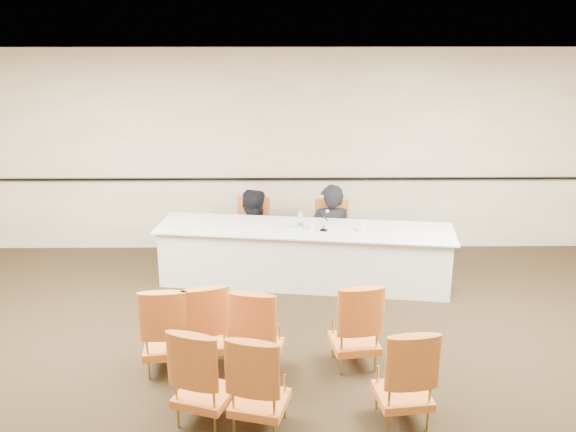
# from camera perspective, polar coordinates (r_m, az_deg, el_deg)

# --- Properties ---
(floor) EXTENTS (10.00, 10.00, 0.00)m
(floor) POSITION_cam_1_polar(r_m,az_deg,el_deg) (6.35, 0.31, -15.76)
(floor) COLOR black
(floor) RESTS_ON ground
(ceiling) EXTENTS (10.00, 10.00, 0.00)m
(ceiling) POSITION_cam_1_polar(r_m,az_deg,el_deg) (5.30, 0.37, 12.26)
(ceiling) COLOR white
(ceiling) RESTS_ON ground
(wall_back) EXTENTS (10.00, 0.04, 3.00)m
(wall_back) POSITION_cam_1_polar(r_m,az_deg,el_deg) (9.49, -0.05, 5.72)
(wall_back) COLOR #BFB096
(wall_back) RESTS_ON ground
(wall_rail) EXTENTS (9.80, 0.04, 0.03)m
(wall_rail) POSITION_cam_1_polar(r_m,az_deg,el_deg) (9.55, -0.05, 3.32)
(wall_rail) COLOR black
(wall_rail) RESTS_ON wall_back
(panel_table) EXTENTS (3.97, 1.41, 0.78)m
(panel_table) POSITION_cam_1_polar(r_m,az_deg,el_deg) (8.55, 1.45, -3.52)
(panel_table) COLOR silver
(panel_table) RESTS_ON ground
(panelist_main) EXTENTS (0.64, 0.44, 1.71)m
(panelist_main) POSITION_cam_1_polar(r_m,az_deg,el_deg) (9.06, 3.77, -2.38)
(panelist_main) COLOR black
(panelist_main) RESTS_ON ground
(panelist_main_chair) EXTENTS (0.56, 0.56, 0.95)m
(panelist_main_chair) POSITION_cam_1_polar(r_m,az_deg,el_deg) (9.03, 3.78, -1.77)
(panelist_main_chair) COLOR #C44923
(panelist_main_chair) RESTS_ON ground
(panelist_second) EXTENTS (0.83, 0.66, 1.66)m
(panelist_second) POSITION_cam_1_polar(r_m,az_deg,el_deg) (9.22, -3.26, -2.58)
(panelist_second) COLOR black
(panelist_second) RESTS_ON ground
(panelist_second_chair) EXTENTS (0.56, 0.56, 0.95)m
(panelist_second_chair) POSITION_cam_1_polar(r_m,az_deg,el_deg) (9.15, -3.28, -1.47)
(panelist_second_chair) COLOR #C44923
(panelist_second_chair) RESTS_ON ground
(papers) EXTENTS (0.30, 0.23, 0.00)m
(papers) POSITION_cam_1_polar(r_m,az_deg,el_deg) (8.37, 4.87, -1.19)
(papers) COLOR silver
(papers) RESTS_ON panel_table
(microphone) EXTENTS (0.15, 0.20, 0.25)m
(microphone) POSITION_cam_1_polar(r_m,az_deg,el_deg) (8.27, 3.19, -0.49)
(microphone) COLOR black
(microphone) RESTS_ON panel_table
(water_bottle) EXTENTS (0.08, 0.08, 0.23)m
(water_bottle) POSITION_cam_1_polar(r_m,az_deg,el_deg) (8.35, 1.13, -0.35)
(water_bottle) COLOR teal
(water_bottle) RESTS_ON panel_table
(drinking_glass) EXTENTS (0.07, 0.07, 0.10)m
(drinking_glass) POSITION_cam_1_polar(r_m,az_deg,el_deg) (8.30, 2.19, -0.97)
(drinking_glass) COLOR white
(drinking_glass) RESTS_ON panel_table
(coffee_cup) EXTENTS (0.10, 0.10, 0.13)m
(coffee_cup) POSITION_cam_1_polar(r_m,az_deg,el_deg) (8.29, 6.61, -0.98)
(coffee_cup) COLOR white
(coffee_cup) RESTS_ON panel_table
(aud_chair_front_left) EXTENTS (0.62, 0.62, 0.95)m
(aud_chair_front_left) POSITION_cam_1_polar(r_m,az_deg,el_deg) (6.67, -7.54, -9.43)
(aud_chair_front_left) COLOR #C44923
(aud_chair_front_left) RESTS_ON ground
(aud_chair_front_mid) EXTENTS (0.59, 0.59, 0.95)m
(aud_chair_front_mid) POSITION_cam_1_polar(r_m,az_deg,el_deg) (6.51, -2.71, -10.02)
(aud_chair_front_mid) COLOR #C44923
(aud_chair_front_mid) RESTS_ON ground
(aud_chair_front_right) EXTENTS (0.57, 0.57, 0.95)m
(aud_chair_front_right) POSITION_cam_1_polar(r_m,az_deg,el_deg) (6.65, 5.96, -9.45)
(aud_chair_front_right) COLOR #C44923
(aud_chair_front_right) RESTS_ON ground
(aud_chair_back_left) EXTENTS (0.64, 0.64, 0.95)m
(aud_chair_back_left) POSITION_cam_1_polar(r_m,az_deg,el_deg) (5.85, -7.50, -13.65)
(aud_chair_back_left) COLOR #C44923
(aud_chair_back_left) RESTS_ON ground
(aud_chair_back_mid) EXTENTS (0.61, 0.61, 0.95)m
(aud_chair_back_mid) POSITION_cam_1_polar(r_m,az_deg,el_deg) (5.71, -2.55, -14.36)
(aud_chair_back_mid) COLOR #C44923
(aud_chair_back_mid) RESTS_ON ground
(aud_chair_back_right) EXTENTS (0.56, 0.56, 0.95)m
(aud_chair_back_right) POSITION_cam_1_polar(r_m,az_deg,el_deg) (5.89, 10.26, -13.58)
(aud_chair_back_right) COLOR #C44923
(aud_chair_back_right) RESTS_ON ground
(aud_chair_extra) EXTENTS (0.53, 0.53, 0.95)m
(aud_chair_extra) POSITION_cam_1_polar(r_m,az_deg,el_deg) (6.65, -10.72, -9.68)
(aud_chair_extra) COLOR #C44923
(aud_chair_extra) RESTS_ON ground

